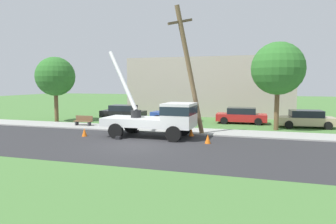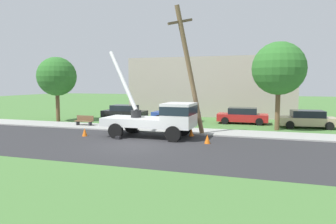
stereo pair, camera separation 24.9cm
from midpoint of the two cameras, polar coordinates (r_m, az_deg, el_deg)
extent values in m
plane|color=#477538|center=(29.81, 3.44, -1.67)|extent=(120.00, 120.00, 0.00)
cube|color=#2B2B2D|center=(18.57, -5.86, -6.06)|extent=(80.00, 9.00, 0.01)
cube|color=#9E9E99|center=(24.02, -0.17, -3.28)|extent=(80.00, 2.84, 0.10)
cube|color=silver|center=(21.49, -5.58, -1.72)|extent=(4.32, 2.44, 0.55)
cube|color=silver|center=(20.38, 2.39, -0.61)|extent=(1.92, 2.42, 1.60)
cube|color=#19232D|center=(20.34, 2.40, 0.38)|extent=(1.94, 2.44, 0.56)
cylinder|color=black|center=(21.43, -5.55, -0.33)|extent=(0.70, 0.70, 0.50)
cylinder|color=silver|center=(22.45, -7.92, 5.79)|extent=(2.87, 1.68, 4.26)
cube|color=black|center=(20.60, -8.73, -4.67)|extent=(0.30, 0.30, 0.20)
cube|color=black|center=(23.18, -5.46, -3.50)|extent=(0.30, 0.30, 0.20)
cylinder|color=black|center=(19.39, 1.28, -4.05)|extent=(1.00, 0.30, 1.00)
cylinder|color=black|center=(21.67, 3.15, -3.04)|extent=(1.00, 0.30, 1.00)
cylinder|color=black|center=(20.89, -9.19, -3.43)|extent=(1.00, 0.30, 1.00)
cylinder|color=black|center=(23.02, -6.43, -2.56)|extent=(1.00, 0.30, 1.00)
cylinder|color=brown|center=(21.57, 4.39, 7.25)|extent=(1.96, 1.83, 8.84)
cube|color=brown|center=(21.56, 2.57, 16.18)|extent=(1.43, 1.33, 0.57)
cone|color=orange|center=(19.10, 7.58, -4.91)|extent=(0.36, 0.36, 0.56)
cone|color=orange|center=(22.19, -14.68, -3.59)|extent=(0.36, 0.36, 0.56)
cone|color=orange|center=(21.61, 4.61, -3.67)|extent=(0.36, 0.36, 0.56)
cube|color=black|center=(31.49, -7.74, -0.32)|extent=(4.43, 1.87, 0.65)
cube|color=black|center=(31.43, -7.75, 0.77)|extent=(2.49, 1.70, 0.55)
cylinder|color=black|center=(30.11, -5.93, -1.01)|extent=(0.64, 0.22, 0.64)
cylinder|color=black|center=(31.77, -4.67, -0.66)|extent=(0.64, 0.22, 0.64)
cylinder|color=black|center=(31.34, -10.83, -0.82)|extent=(0.64, 0.22, 0.64)
cylinder|color=black|center=(32.94, -9.38, -0.49)|extent=(0.64, 0.22, 0.64)
cube|color=#263F99|center=(29.64, 1.68, -0.64)|extent=(4.43, 1.88, 0.65)
cube|color=black|center=(29.58, 1.68, 0.52)|extent=(2.49, 1.70, 0.55)
cylinder|color=black|center=(28.40, 3.94, -1.38)|extent=(0.64, 0.22, 0.64)
cylinder|color=black|center=(30.14, 4.82, -0.99)|extent=(0.64, 0.22, 0.64)
cylinder|color=black|center=(29.28, -1.56, -1.16)|extent=(0.64, 0.22, 0.64)
cylinder|color=black|center=(30.96, -0.40, -0.80)|extent=(0.64, 0.22, 0.64)
cube|color=#B21E1E|center=(28.75, 13.68, -0.98)|extent=(4.46, 1.96, 0.65)
cube|color=black|center=(28.69, 13.71, 0.21)|extent=(2.52, 1.74, 0.55)
cylinder|color=black|center=(27.87, 16.59, -1.73)|extent=(0.64, 0.22, 0.64)
cylinder|color=black|center=(29.66, 16.54, -1.30)|extent=(0.64, 0.22, 0.64)
cylinder|color=black|center=(27.98, 10.63, -1.57)|extent=(0.64, 0.22, 0.64)
cylinder|color=black|center=(29.76, 10.94, -1.15)|extent=(0.64, 0.22, 0.64)
cube|color=tan|center=(27.81, 24.33, -1.53)|extent=(4.56, 2.23, 0.65)
cube|color=black|center=(27.75, 24.37, -0.30)|extent=(2.62, 1.89, 0.55)
cylinder|color=black|center=(27.32, 27.68, -2.27)|extent=(0.64, 0.22, 0.64)
cylinder|color=black|center=(29.05, 26.74, -1.80)|extent=(0.64, 0.22, 0.64)
cylinder|color=black|center=(26.69, 21.66, -2.20)|extent=(0.64, 0.22, 0.64)
cylinder|color=black|center=(28.45, 21.07, -1.72)|extent=(0.64, 0.22, 0.64)
cube|color=brown|center=(27.05, -14.86, -1.62)|extent=(1.60, 0.44, 0.06)
cube|color=brown|center=(27.19, -14.65, -1.05)|extent=(1.60, 0.06, 0.40)
cube|color=#333338|center=(27.41, -15.91, -2.03)|extent=(0.10, 0.40, 0.45)
cube|color=#333338|center=(26.76, -13.77, -2.15)|extent=(0.10, 0.40, 0.45)
cylinder|color=brown|center=(31.09, -19.32, 1.99)|extent=(0.36, 0.36, 3.96)
sphere|color=#2D6B28|center=(31.04, -19.45, 6.16)|extent=(3.62, 3.62, 3.62)
cylinder|color=brown|center=(25.47, 19.70, 1.81)|extent=(0.36, 0.36, 4.44)
sphere|color=#2D6B28|center=(25.45, 19.89, 7.51)|extent=(4.06, 4.06, 4.06)
cube|color=#A5998C|center=(36.07, 8.19, 4.62)|extent=(18.00, 6.00, 6.40)
camera|label=1|loc=(0.12, -89.66, 0.03)|focal=33.34mm
camera|label=2|loc=(0.12, 90.34, -0.03)|focal=33.34mm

